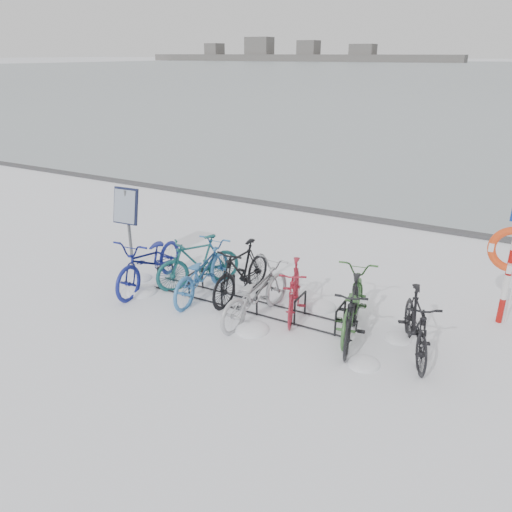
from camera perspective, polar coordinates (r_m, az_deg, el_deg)
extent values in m
plane|color=white|center=(9.11, -1.24, -5.64)|extent=(900.00, 900.00, 0.00)
cube|color=#3F3F42|center=(14.13, 10.79, 4.49)|extent=(400.00, 0.25, 0.10)
cylinder|color=black|center=(9.79, -11.08, -2.56)|extent=(0.04, 0.04, 0.44)
cylinder|color=black|center=(10.10, -9.52, -1.65)|extent=(0.04, 0.04, 0.44)
cylinder|color=black|center=(9.86, -10.37, -0.93)|extent=(0.04, 0.44, 0.04)
cylinder|color=black|center=(9.38, -7.67, -3.47)|extent=(0.04, 0.04, 0.44)
cylinder|color=black|center=(9.70, -6.15, -2.49)|extent=(0.04, 0.04, 0.44)
cylinder|color=black|center=(9.45, -6.96, -1.77)|extent=(0.04, 0.44, 0.04)
cylinder|color=black|center=(9.01, -3.95, -4.45)|extent=(0.04, 0.04, 0.44)
cylinder|color=black|center=(9.34, -2.50, -3.39)|extent=(0.04, 0.04, 0.44)
cylinder|color=black|center=(9.08, -3.24, -2.66)|extent=(0.04, 0.44, 0.04)
cylinder|color=black|center=(8.68, 0.09, -5.48)|extent=(0.04, 0.04, 0.44)
cylinder|color=black|center=(9.03, 1.43, -4.34)|extent=(0.04, 0.04, 0.44)
cylinder|color=black|center=(8.76, 0.78, -3.62)|extent=(0.04, 0.44, 0.04)
cylinder|color=black|center=(8.40, 4.43, -6.56)|extent=(0.04, 0.04, 0.44)
cylinder|color=black|center=(8.76, 5.63, -5.33)|extent=(0.04, 0.04, 0.44)
cylinder|color=black|center=(8.48, 5.10, -4.62)|extent=(0.04, 0.44, 0.04)
cylinder|color=black|center=(8.18, 9.06, -7.66)|extent=(0.04, 0.04, 0.44)
cylinder|color=black|center=(8.54, 10.09, -6.35)|extent=(0.04, 0.04, 0.44)
cylinder|color=black|center=(8.25, 9.69, -5.66)|extent=(0.04, 0.44, 0.04)
cylinder|color=black|center=(8.93, -1.95, -6.10)|extent=(4.00, 0.03, 0.03)
cylinder|color=black|center=(9.27, -0.56, -4.97)|extent=(4.00, 0.03, 0.03)
cylinder|color=#595B5E|center=(10.83, -14.30, 3.05)|extent=(0.06, 0.06, 1.65)
cube|color=black|center=(10.66, -14.66, 5.56)|extent=(0.58, 0.26, 0.75)
cube|color=#8C99AD|center=(10.63, -14.80, 5.50)|extent=(0.52, 0.19, 0.67)
cylinder|color=#AA110D|center=(9.43, 26.18, -5.60)|extent=(0.10, 0.10, 0.44)
cylinder|color=silver|center=(9.25, 26.64, -3.17)|extent=(0.10, 0.10, 0.44)
cylinder|color=#AA110D|center=(9.09, 27.11, -0.66)|extent=(0.10, 0.10, 0.44)
cube|color=#505050|center=(294.39, 4.07, 21.66)|extent=(180.00, 12.00, 3.50)
cube|color=#505050|center=(308.23, -1.39, 22.42)|extent=(24.00, 10.00, 8.00)
cube|color=#505050|center=(283.05, 10.03, 22.04)|extent=(20.00, 10.00, 6.00)
imported|color=navy|center=(9.87, -12.02, -0.34)|extent=(0.92, 2.16, 1.10)
imported|color=#195457|center=(9.74, -6.62, -0.50)|extent=(1.37, 1.71, 1.04)
imported|color=#3675B6|center=(9.35, -6.22, -1.55)|extent=(0.80, 1.98, 1.02)
imported|color=black|center=(9.22, -1.67, -1.57)|extent=(0.64, 1.83, 1.08)
imported|color=#A5A7AC|center=(8.51, -0.07, -4.03)|extent=(0.89, 1.95, 0.99)
imported|color=maroon|center=(8.67, 4.38, -3.64)|extent=(0.95, 1.67, 0.97)
imported|color=#396833|center=(8.34, 10.93, -4.97)|extent=(0.99, 1.99, 1.00)
imported|color=black|center=(7.99, 10.95, -6.09)|extent=(0.84, 1.80, 1.04)
imported|color=black|center=(7.90, 17.88, -7.23)|extent=(1.09, 1.77, 1.03)
ellipsoid|color=white|center=(7.69, 12.19, -11.97)|extent=(0.49, 0.49, 0.17)
ellipsoid|color=white|center=(9.70, -2.53, -3.84)|extent=(0.41, 0.41, 0.14)
ellipsoid|color=white|center=(8.35, -0.46, -8.42)|extent=(0.58, 0.58, 0.20)
ellipsoid|color=white|center=(8.42, 15.93, -9.08)|extent=(0.43, 0.43, 0.15)
ellipsoid|color=white|center=(10.41, -12.93, -2.51)|extent=(0.42, 0.42, 0.15)
ellipsoid|color=white|center=(9.11, 7.47, -5.84)|extent=(0.53, 0.53, 0.19)
ellipsoid|color=white|center=(9.83, -12.90, -4.04)|extent=(0.58, 0.58, 0.20)
ellipsoid|color=white|center=(9.10, 4.08, -5.74)|extent=(0.33, 0.33, 0.12)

